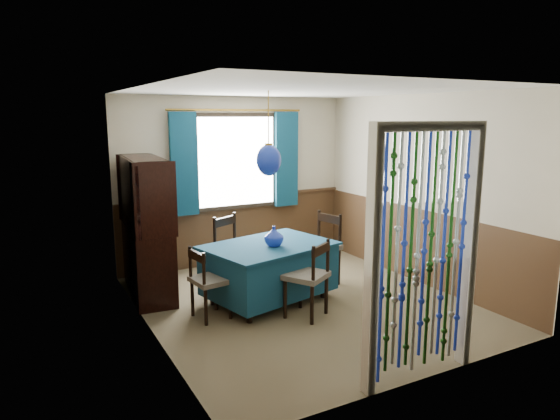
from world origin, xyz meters
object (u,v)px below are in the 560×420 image
chair_far (235,250)px  sideboard (147,248)px  vase_sideboard (143,214)px  vase_table (274,237)px  pendant_lamp (269,160)px  dining_table (269,268)px  bowl_shelf (153,202)px  chair_right (320,247)px  chair_near (309,277)px  chair_left (208,281)px

chair_far → sideboard: (-1.07, 0.27, 0.10)m
chair_far → vase_sideboard: bearing=-58.7°
sideboard → vase_sideboard: (0.06, 0.36, 0.37)m
sideboard → vase_table: bearing=-35.4°
sideboard → pendant_lamp: size_ratio=1.79×
vase_sideboard → vase_table: bearing=-49.8°
vase_table → chair_far: bearing=103.1°
pendant_lamp → vase_table: bearing=-81.2°
vase_sideboard → chair_far: bearing=-32.2°
dining_table → vase_table: (0.02, -0.10, 0.40)m
chair_far → vase_table: (0.18, -0.77, 0.32)m
pendant_lamp → bowl_shelf: 1.48m
chair_right → vase_table: 1.00m
dining_table → chair_near: size_ratio=1.91×
chair_left → bowl_shelf: bowl_shelf is taller
chair_right → sideboard: bearing=60.2°
pendant_lamp → chair_far: bearing=103.7°
vase_sideboard → sideboard: bearing=-99.4°
chair_far → sideboard: sideboard is taller
chair_near → bowl_shelf: (-1.34, 1.38, 0.74)m
bowl_shelf → vase_sideboard: size_ratio=0.91×
vase_table → vase_sideboard: bearing=130.2°
chair_left → sideboard: bearing=-167.4°
chair_far → chair_right: chair_right is taller
chair_near → sideboard: (-1.40, 1.57, 0.13)m
dining_table → pendant_lamp: 1.30m
chair_right → vase_sideboard: (-2.07, 1.05, 0.46)m
chair_far → chair_right: size_ratio=0.99×
dining_table → vase_table: size_ratio=7.70×
sideboard → vase_table: 1.64m
sideboard → chair_right: bearing=-13.5°
pendant_lamp → chair_right: bearing=15.8°
dining_table → vase_table: vase_table is taller
sideboard → pendant_lamp: (1.23, -0.94, 1.12)m
dining_table → sideboard: sideboard is taller
vase_table → vase_sideboard: size_ratio=1.07×
dining_table → vase_table: bearing=-94.4°
vase_table → sideboard: bearing=140.2°
chair_far → vase_table: chair_far is taller
dining_table → sideboard: 1.56m
chair_far → chair_left: 1.05m
chair_far → vase_sideboard: vase_sideboard is taller
chair_far → bowl_shelf: bearing=-30.8°
dining_table → sideboard: size_ratio=0.97×
chair_right → vase_table: chair_right is taller
chair_left → vase_table: (0.84, 0.05, 0.39)m
pendant_lamp → vase_sideboard: bearing=131.9°
chair_right → dining_table: bearing=93.9°
chair_left → vase_table: bearing=85.6°
chair_left → chair_right: chair_right is taller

